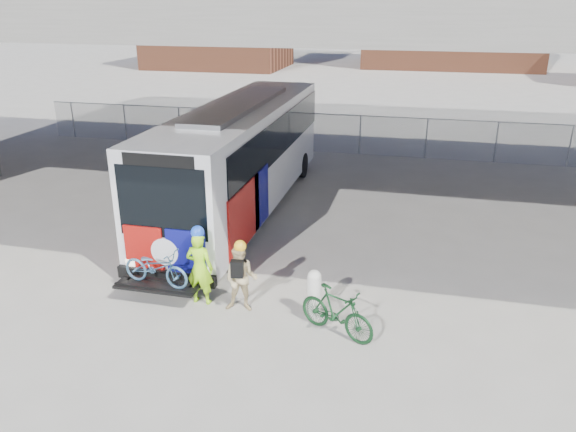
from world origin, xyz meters
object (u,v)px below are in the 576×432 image
(bollard, at_px, (314,292))
(bike_parked, at_px, (337,312))
(bus, at_px, (242,150))
(cyclist_hivis, at_px, (200,266))
(cyclist_tan, at_px, (241,278))

(bollard, bearing_deg, bike_parked, -44.34)
(bus, distance_m, bike_parked, 8.34)
(bollard, bearing_deg, cyclist_hivis, 179.52)
(cyclist_tan, height_order, bike_parked, cyclist_tan)
(bike_parked, bearing_deg, bus, 57.96)
(bollard, relative_size, cyclist_tan, 0.67)
(bollard, bearing_deg, cyclist_tan, -176.66)
(bollard, height_order, bike_parked, bollard)
(bus, relative_size, bike_parked, 7.02)
(cyclist_tan, xyz_separation_m, bike_parked, (2.30, -0.50, -0.28))
(bollard, relative_size, cyclist_hivis, 0.60)
(cyclist_tan, relative_size, bike_parked, 0.96)
(cyclist_tan, distance_m, bike_parked, 2.37)
(cyclist_hivis, height_order, cyclist_tan, cyclist_hivis)
(bus, height_order, cyclist_tan, bus)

